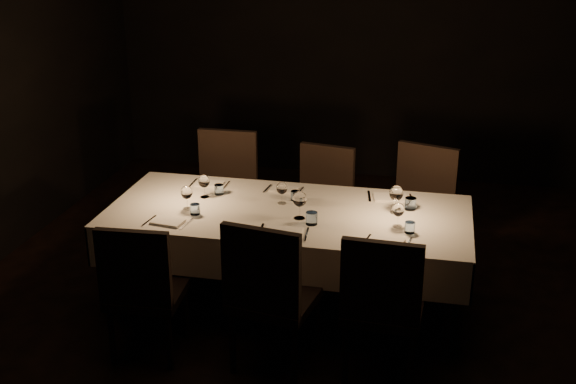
% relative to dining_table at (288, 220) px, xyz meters
% --- Properties ---
extents(room, '(5.01, 6.01, 3.01)m').
position_rel_dining_table_xyz_m(room, '(0.00, 0.00, 0.81)').
color(room, black).
rests_on(room, ground).
extents(dining_table, '(2.52, 1.12, 0.76)m').
position_rel_dining_table_xyz_m(dining_table, '(0.00, 0.00, 0.00)').
color(dining_table, black).
rests_on(dining_table, ground).
extents(chair_near_left, '(0.48, 0.48, 0.95)m').
position_rel_dining_table_xyz_m(chair_near_left, '(-0.75, -0.84, -0.16)').
color(chair_near_left, black).
rests_on(chair_near_left, ground).
extents(place_setting_near_left, '(0.32, 0.40, 0.17)m').
position_rel_dining_table_xyz_m(place_setting_near_left, '(-0.69, -0.22, 0.14)').
color(place_setting_near_left, white).
rests_on(place_setting_near_left, dining_table).
extents(chair_near_center, '(0.57, 0.57, 1.02)m').
position_rel_dining_table_xyz_m(chair_near_center, '(0.06, -0.79, -0.13)').
color(chair_near_center, black).
rests_on(chair_near_center, ground).
extents(place_setting_near_center, '(0.36, 0.42, 0.20)m').
position_rel_dining_table_xyz_m(place_setting_near_center, '(0.11, -0.22, 0.15)').
color(place_setting_near_center, white).
rests_on(place_setting_near_center, dining_table).
extents(chair_near_right, '(0.49, 0.49, 0.98)m').
position_rel_dining_table_xyz_m(chair_near_right, '(0.73, -0.74, -0.15)').
color(chair_near_right, black).
rests_on(chair_near_right, ground).
extents(place_setting_near_right, '(0.32, 0.39, 0.17)m').
position_rel_dining_table_xyz_m(place_setting_near_right, '(0.77, -0.22, 0.14)').
color(place_setting_near_right, white).
rests_on(place_setting_near_right, dining_table).
extents(chair_far_left, '(0.50, 0.50, 1.03)m').
position_rel_dining_table_xyz_m(chair_far_left, '(-0.72, 0.82, -0.12)').
color(chair_far_left, black).
rests_on(chair_far_left, ground).
extents(place_setting_far_left, '(0.31, 0.40, 0.17)m').
position_rel_dining_table_xyz_m(place_setting_far_left, '(-0.64, 0.22, 0.14)').
color(place_setting_far_left, white).
rests_on(place_setting_far_left, dining_table).
extents(chair_far_center, '(0.53, 0.53, 0.96)m').
position_rel_dining_table_xyz_m(chair_far_center, '(0.10, 0.84, -0.16)').
color(chair_far_center, black).
rests_on(chair_far_center, ground).
extents(place_setting_far_center, '(0.30, 0.39, 0.16)m').
position_rel_dining_table_xyz_m(place_setting_far_center, '(-0.07, 0.22, 0.14)').
color(place_setting_far_center, white).
rests_on(place_setting_far_center, dining_table).
extents(chair_far_right, '(0.62, 0.62, 1.02)m').
position_rel_dining_table_xyz_m(chair_far_right, '(0.89, 0.78, -0.13)').
color(chair_far_right, black).
rests_on(chair_far_right, ground).
extents(place_setting_far_right, '(0.37, 0.42, 0.20)m').
position_rel_dining_table_xyz_m(place_setting_far_right, '(0.74, 0.22, 0.15)').
color(place_setting_far_right, white).
rests_on(place_setting_far_right, dining_table).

